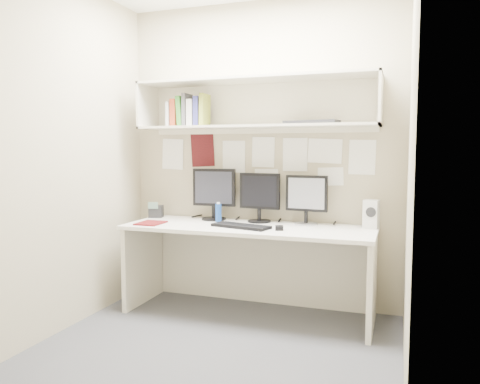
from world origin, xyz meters
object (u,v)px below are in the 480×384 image
(maroon_notebook, at_px, (151,223))
(desk_phone, at_px, (156,211))
(monitor_right, at_px, (306,197))
(speaker, at_px, (371,214))
(keyboard, at_px, (241,226))
(monitor_center, at_px, (260,195))
(monitor_left, at_px, (214,192))
(desk, at_px, (249,270))

(maroon_notebook, relative_size, desk_phone, 1.65)
(monitor_right, height_order, speaker, monitor_right)
(speaker, bearing_deg, maroon_notebook, -159.04)
(keyboard, bearing_deg, monitor_right, 50.54)
(monitor_right, height_order, keyboard, monitor_right)
(monitor_center, xyz_separation_m, maroon_notebook, (-0.82, -0.39, -0.22))
(speaker, xyz_separation_m, maroon_notebook, (-1.73, -0.37, -0.10))
(monitor_center, bearing_deg, keyboard, -93.49)
(monitor_left, height_order, desk_phone, monitor_left)
(speaker, bearing_deg, monitor_right, -173.49)
(desk, height_order, desk_phone, desk_phone)
(monitor_left, distance_m, monitor_center, 0.42)
(desk, height_order, monitor_right, monitor_right)
(speaker, bearing_deg, monitor_left, -172.07)
(maroon_notebook, bearing_deg, desk, 12.04)
(monitor_left, relative_size, speaker, 2.01)
(monitor_left, xyz_separation_m, keyboard, (0.36, -0.33, -0.23))
(monitor_center, height_order, keyboard, monitor_center)
(monitor_center, relative_size, monitor_right, 1.03)
(desk, xyz_separation_m, desk_phone, (-0.94, 0.18, 0.42))
(desk_phone, bearing_deg, monitor_left, -9.53)
(monitor_left, bearing_deg, keyboard, -44.57)
(speaker, bearing_deg, desk_phone, -170.49)
(speaker, height_order, maroon_notebook, speaker)
(keyboard, bearing_deg, desk_phone, 177.44)
(monitor_center, height_order, speaker, monitor_center)
(keyboard, xyz_separation_m, maroon_notebook, (-0.77, -0.07, -0.01))
(desk_phone, bearing_deg, desk, -24.63)
(desk, xyz_separation_m, monitor_right, (0.43, 0.22, 0.59))
(monitor_left, relative_size, desk_phone, 3.11)
(monitor_right, bearing_deg, keyboard, -138.87)
(desk, relative_size, maroon_notebook, 8.44)
(keyboard, relative_size, speaker, 2.12)
(monitor_center, distance_m, speaker, 0.92)
(monitor_left, distance_m, keyboard, 0.54)
(desk, bearing_deg, desk_phone, 169.39)
(monitor_left, relative_size, monitor_center, 1.08)
(keyboard, relative_size, maroon_notebook, 1.98)
(monitor_right, bearing_deg, desk_phone, -172.86)
(desk, bearing_deg, speaker, 11.94)
(monitor_right, relative_size, keyboard, 0.86)
(monitor_left, xyz_separation_m, desk_phone, (-0.55, -0.04, -0.19))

